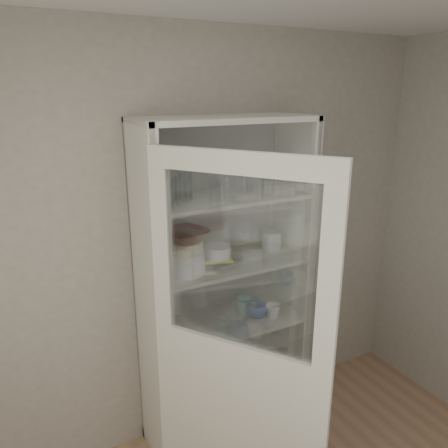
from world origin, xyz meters
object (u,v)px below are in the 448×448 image
plate_stack_front (186,262)px  goblet_3 (273,170)px  goblet_0 (176,182)px  measuring_cups (189,336)px  cupboard_door (237,385)px  mug_white (273,311)px  terracotta_bowl (185,235)px  plate_stack_back (166,257)px  tin_box (246,364)px  glass_platter (217,260)px  white_ramekin (217,251)px  cream_bowl (185,246)px  cream_dish (221,375)px  yellow_trivet (217,258)px  grey_bowl_stack (271,241)px  mug_teal (251,305)px  white_canister (160,325)px  pantry_cabinet (219,304)px  teal_jar (244,304)px  goblet_1 (185,183)px  goblet_2 (249,174)px  mug_blue (257,310)px

plate_stack_front → goblet_3: bearing=13.9°
goblet_0 → measuring_cups: 0.89m
cupboard_door → mug_white: bearing=97.1°
plate_stack_front → goblet_0: bearing=81.9°
terracotta_bowl → goblet_3: bearing=13.9°
plate_stack_back → tin_box: size_ratio=1.13×
plate_stack_front → glass_platter: size_ratio=0.72×
white_ramekin → mug_white: 0.55m
cream_bowl → cream_dish: (0.23, 0.01, -0.92)m
goblet_3 → terracotta_bowl: bearing=-166.1°
plate_stack_front → yellow_trivet: 0.24m
grey_bowl_stack → mug_teal: bearing=-177.5°
plate_stack_front → white_canister: plate_stack_front is taller
yellow_trivet → grey_bowl_stack: bearing=3.1°
goblet_3 → mug_white: (-0.12, -0.23, -0.85)m
pantry_cabinet → cream_bowl: 0.56m
plate_stack_front → tin_box: plate_stack_front is taller
plate_stack_back → mug_teal: 0.67m
goblet_0 → plate_stack_back: goblet_0 is taller
goblet_0 → glass_platter: (0.20, -0.11, -0.47)m
plate_stack_back → white_canister: 0.40m
glass_platter → teal_jar: 0.41m
goblet_1 → cream_dish: size_ratio=0.66×
goblet_2 → white_ramekin: bearing=-162.6°
glass_platter → cream_dish: (-0.00, -0.05, -0.77)m
yellow_trivet → mug_white: 0.52m
terracotta_bowl → white_canister: 0.57m
white_ramekin → mug_blue: white_ramekin is taller
cream_bowl → white_ramekin: 0.26m
goblet_2 → glass_platter: size_ratio=0.60×
plate_stack_front → yellow_trivet: size_ratio=1.34×
goblet_0 → grey_bowl_stack: 0.74m
cupboard_door → terracotta_bowl: 0.81m
measuring_cups → tin_box: size_ratio=0.58×
goblet_0 → grey_bowl_stack: (0.60, -0.09, -0.42)m
white_canister → mug_white: bearing=-11.2°
white_ramekin → cream_bowl: bearing=-165.3°
glass_platter → yellow_trivet: yellow_trivet is taller
goblet_0 → terracotta_bowl: 0.32m
tin_box → pantry_cabinet: bearing=157.4°
plate_stack_front → teal_jar: plate_stack_front is taller
goblet_0 → mug_blue: (0.45, -0.18, -0.83)m
glass_platter → cream_dish: size_ratio=1.32×
cream_bowl → plate_stack_front: bearing=0.0°
pantry_cabinet → white_canister: pantry_cabinet is taller
plate_stack_front → goblet_2: bearing=16.1°
goblet_1 → mug_white: 0.99m
cupboard_door → glass_platter: cupboard_door is taller
cupboard_door → mug_white: cupboard_door is taller
terracotta_bowl → mug_blue: size_ratio=2.13×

